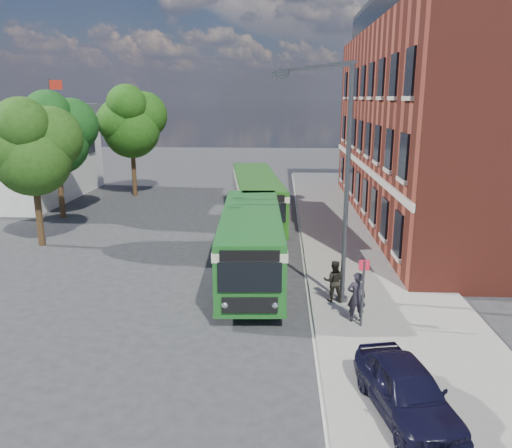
# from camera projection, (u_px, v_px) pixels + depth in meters

# --- Properties ---
(ground) EXTENTS (120.00, 120.00, 0.00)m
(ground) POSITION_uv_depth(u_px,v_px,m) (215.00, 283.00, 21.56)
(ground) COLOR #2A2A2D
(ground) RESTS_ON ground
(pavement) EXTENTS (6.00, 48.00, 0.15)m
(pavement) POSITION_uv_depth(u_px,v_px,m) (353.00, 234.00, 28.94)
(pavement) COLOR gray
(pavement) RESTS_ON ground
(kerb_line) EXTENTS (0.12, 48.00, 0.01)m
(kerb_line) POSITION_uv_depth(u_px,v_px,m) (300.00, 235.00, 29.11)
(kerb_line) COLOR beige
(kerb_line) RESTS_ON ground
(brick_office) EXTENTS (12.10, 26.00, 14.20)m
(brick_office) POSITION_uv_depth(u_px,v_px,m) (463.00, 111.00, 30.77)
(brick_office) COLOR maroon
(brick_office) RESTS_ON ground
(white_building) EXTENTS (9.40, 13.40, 7.30)m
(white_building) POSITION_uv_depth(u_px,v_px,m) (15.00, 152.00, 38.96)
(white_building) COLOR silver
(white_building) RESTS_ON ground
(flagpole) EXTENTS (0.95, 0.10, 9.00)m
(flagpole) POSITION_uv_depth(u_px,v_px,m) (55.00, 141.00, 33.54)
(flagpole) COLOR #3B3D40
(flagpole) RESTS_ON ground
(street_lamp) EXTENTS (2.96, 2.38, 9.00)m
(street_lamp) POSITION_uv_depth(u_px,v_px,m) (337.00, 182.00, 18.21)
(street_lamp) COLOR #3B3D40
(street_lamp) RESTS_ON ground
(bus_stop_sign) EXTENTS (0.35, 0.08, 2.52)m
(bus_stop_sign) POSITION_uv_depth(u_px,v_px,m) (363.00, 289.00, 16.85)
(bus_stop_sign) COLOR #3B3D40
(bus_stop_sign) RESTS_ON ground
(bus_front) EXTENTS (3.08, 10.54, 3.02)m
(bus_front) POSITION_uv_depth(u_px,v_px,m) (251.00, 239.00, 21.67)
(bus_front) COLOR #1D5C1F
(bus_front) RESTS_ON ground
(bus_rear) EXTENTS (4.11, 12.56, 3.02)m
(bus_rear) POSITION_uv_depth(u_px,v_px,m) (256.00, 193.00, 31.90)
(bus_rear) COLOR #225D16
(bus_rear) RESTS_ON ground
(parked_car) EXTENTS (2.35, 4.19, 1.35)m
(parked_car) POSITION_uv_depth(u_px,v_px,m) (407.00, 390.00, 12.22)
(parked_car) COLOR black
(parked_car) RESTS_ON pavement
(pedestrian_a) EXTENTS (0.68, 0.46, 1.81)m
(pedestrian_a) POSITION_uv_depth(u_px,v_px,m) (356.00, 297.00, 17.33)
(pedestrian_a) COLOR black
(pedestrian_a) RESTS_ON pavement
(pedestrian_b) EXTENTS (0.85, 0.69, 1.64)m
(pedestrian_b) POSITION_uv_depth(u_px,v_px,m) (334.00, 281.00, 19.08)
(pedestrian_b) COLOR black
(pedestrian_b) RESTS_ON pavement
(tree_left) EXTENTS (4.65, 4.42, 7.85)m
(tree_left) POSITION_uv_depth(u_px,v_px,m) (32.00, 147.00, 25.74)
(tree_left) COLOR #392514
(tree_left) RESTS_ON ground
(tree_mid) EXTENTS (4.90, 4.66, 8.28)m
(tree_mid) POSITION_uv_depth(u_px,v_px,m) (56.00, 132.00, 31.93)
(tree_mid) COLOR #392514
(tree_mid) RESTS_ON ground
(tree_right) EXTENTS (5.22, 4.96, 8.81)m
(tree_right) POSITION_uv_depth(u_px,v_px,m) (132.00, 121.00, 39.24)
(tree_right) COLOR #392514
(tree_right) RESTS_ON ground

